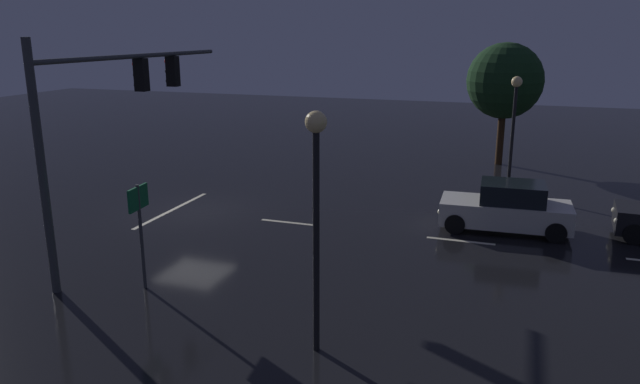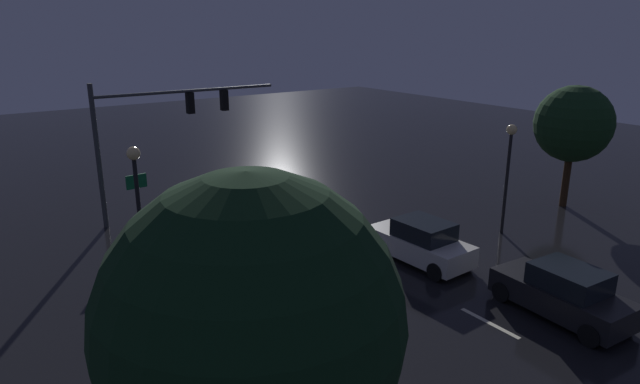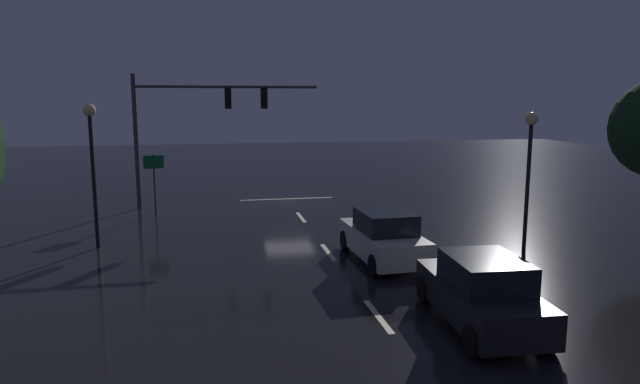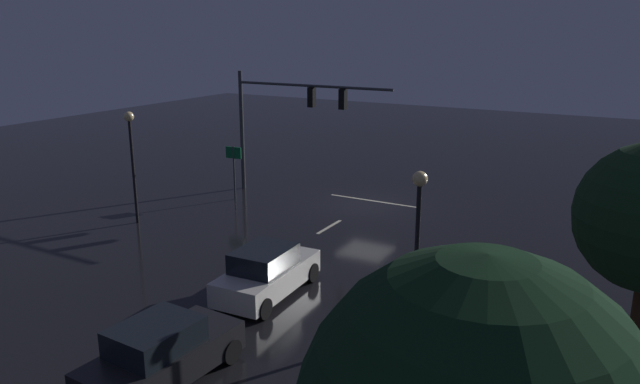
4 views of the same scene
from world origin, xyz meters
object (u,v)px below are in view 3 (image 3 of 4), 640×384
object	(u,v)px
car_approaching	(383,237)
traffic_signal_assembly	(197,114)
car_distant	(482,293)
street_lamp_right_kerb	(92,148)
route_sign	(154,172)
street_lamp_left_kerb	(529,155)

from	to	relation	value
car_approaching	traffic_signal_assembly	bearing A→B (deg)	-60.96
car_approaching	car_distant	xyz separation A→B (m)	(-0.64, 5.65, 0.00)
car_approaching	street_lamp_right_kerb	world-z (taller)	street_lamp_right_kerb
traffic_signal_assembly	street_lamp_right_kerb	world-z (taller)	traffic_signal_assembly
car_approaching	route_sign	bearing A→B (deg)	-47.80
traffic_signal_assembly	car_approaching	world-z (taller)	traffic_signal_assembly
car_approaching	route_sign	distance (m)	12.10
street_lamp_left_kerb	street_lamp_right_kerb	bearing A→B (deg)	-13.04
traffic_signal_assembly	car_approaching	xyz separation A→B (m)	(-6.11, 11.00, -3.81)
car_approaching	car_distant	size ratio (longest dim) A/B	1.00
car_distant	street_lamp_right_kerb	size ratio (longest dim) A/B	0.86
street_lamp_right_kerb	car_approaching	bearing A→B (deg)	159.88
street_lamp_left_kerb	route_sign	distance (m)	16.01
car_approaching	street_lamp_left_kerb	world-z (taller)	street_lamp_left_kerb
traffic_signal_assembly	street_lamp_left_kerb	bearing A→B (deg)	136.04
car_approaching	street_lamp_right_kerb	size ratio (longest dim) A/B	0.86
car_approaching	route_sign	size ratio (longest dim) A/B	1.56
traffic_signal_assembly	street_lamp_left_kerb	size ratio (longest dim) A/B	1.84
car_distant	street_lamp_right_kerb	xyz separation A→B (m)	(10.28, -9.18, 2.80)
street_lamp_left_kerb	street_lamp_right_kerb	world-z (taller)	street_lamp_right_kerb
traffic_signal_assembly	street_lamp_right_kerb	xyz separation A→B (m)	(3.53, 7.47, -1.01)
traffic_signal_assembly	street_lamp_left_kerb	distance (m)	15.75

